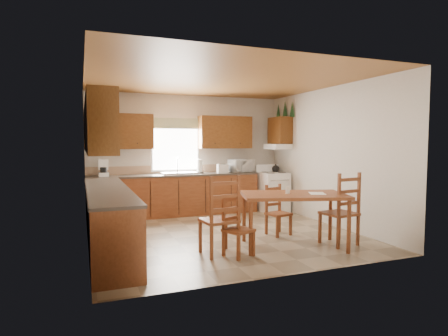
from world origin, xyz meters
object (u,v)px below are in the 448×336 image
object	(u,v)px
chair_near_left	(219,215)
chair_far_right	(278,210)
chair_far_left	(239,226)
microwave	(241,166)
stove	(273,192)
dining_table	(293,220)
chair_near_right	(339,209)

from	to	relation	value
chair_near_left	chair_far_right	xyz separation A→B (m)	(1.37, 0.70, -0.14)
chair_far_right	chair_far_left	bearing A→B (deg)	-155.02
microwave	chair_far_right	xyz separation A→B (m)	(-0.32, -2.38, -0.63)
stove	chair_far_left	xyz separation A→B (m)	(-2.13, -2.91, -0.01)
chair_near_left	chair_far_right	world-z (taller)	chair_near_left
stove	chair_far_right	size ratio (longest dim) A/B	1.03
chair_far_left	stove	bearing A→B (deg)	30.27
dining_table	chair_near_left	xyz separation A→B (m)	(-1.21, 0.06, 0.16)
dining_table	chair_near_right	bearing A→B (deg)	8.48
dining_table	chair_near_right	xyz separation A→B (m)	(0.77, -0.11, 0.15)
dining_table	chair_near_left	distance (m)	1.22
dining_table	chair_far_left	distance (m)	0.99
stove	dining_table	xyz separation A→B (m)	(-1.15, -2.79, -0.03)
chair_far_left	dining_table	bearing A→B (deg)	-16.43
microwave	chair_far_right	bearing A→B (deg)	-111.54
dining_table	chair_far_left	world-z (taller)	chair_far_left
chair_near_left	chair_near_right	distance (m)	1.98
chair_near_left	chair_far_left	distance (m)	0.32
chair_near_right	chair_far_right	world-z (taller)	chair_near_right
microwave	chair_near_right	size ratio (longest dim) A/B	0.44
chair_near_right	dining_table	bearing A→B (deg)	-15.74
chair_far_right	chair_near_right	bearing A→B (deg)	-68.09
dining_table	chair_near_right	size ratio (longest dim) A/B	1.36
microwave	chair_far_left	size ratio (longest dim) A/B	0.57
stove	microwave	world-z (taller)	microwave
chair_near_right	chair_far_left	xyz separation A→B (m)	(-1.74, -0.01, -0.13)
chair_far_left	chair_far_right	distance (m)	1.44
chair_near_right	chair_far_left	size ratio (longest dim) A/B	1.31
stove	chair_far_right	world-z (taller)	stove
stove	dining_table	bearing A→B (deg)	-113.52
dining_table	chair_far_left	size ratio (longest dim) A/B	1.78
dining_table	chair_far_right	world-z (taller)	chair_far_right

